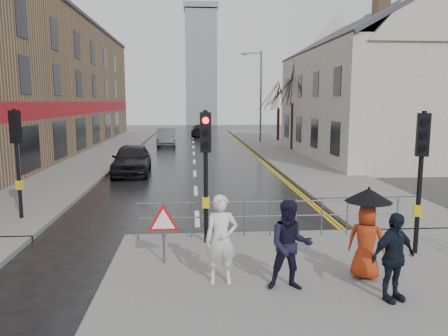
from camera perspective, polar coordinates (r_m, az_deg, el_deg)
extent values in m
plane|color=black|center=(11.36, -3.33, -10.61)|extent=(120.00, 120.00, 0.00)
cube|color=#605E5B|center=(8.70, 18.22, -16.81)|extent=(10.00, 9.00, 0.14)
cube|color=#605E5B|center=(34.52, -14.84, 2.26)|extent=(4.00, 44.00, 0.14)
cube|color=#605E5B|center=(36.53, 6.26, 2.84)|extent=(4.00, 40.00, 0.14)
cube|color=#605E5B|center=(15.69, 21.06, -5.48)|extent=(4.00, 4.20, 0.14)
cube|color=#907053|center=(34.83, -24.54, 9.96)|extent=(8.00, 42.00, 10.00)
cube|color=beige|center=(31.19, 18.85, 7.75)|extent=(9.00, 16.00, 7.00)
cube|color=#907053|center=(27.47, 19.85, 19.62)|extent=(0.70, 0.90, 1.80)
cube|color=#907053|center=(35.76, 18.56, 17.00)|extent=(0.70, 0.90, 1.80)
cube|color=gray|center=(72.93, -3.02, 12.79)|extent=(5.00, 5.00, 18.00)
cylinder|color=black|center=(11.10, -2.39, -1.25)|extent=(0.11, 0.11, 3.40)
cube|color=black|center=(10.96, -2.43, 4.69)|extent=(0.28, 0.22, 1.00)
cylinder|color=#FF0C07|center=(10.80, -2.42, 6.22)|extent=(0.16, 0.04, 0.16)
cylinder|color=black|center=(10.82, -2.41, 4.64)|extent=(0.16, 0.04, 0.16)
cylinder|color=black|center=(10.84, -2.40, 3.05)|extent=(0.16, 0.04, 0.16)
cube|color=gold|center=(11.23, -2.37, -4.52)|extent=(0.18, 0.14, 0.28)
cylinder|color=black|center=(11.26, 24.19, -1.86)|extent=(0.11, 0.11, 3.40)
cube|color=black|center=(11.13, 24.55, 3.97)|extent=(0.34, 0.30, 1.00)
cylinder|color=black|center=(10.97, 24.76, 5.48)|extent=(0.16, 0.09, 0.16)
cylinder|color=black|center=(10.99, 24.66, 3.92)|extent=(0.16, 0.09, 0.16)
cylinder|color=black|center=(11.01, 24.56, 2.36)|extent=(0.16, 0.09, 0.16)
cube|color=gold|center=(11.39, 23.98, -5.08)|extent=(0.22, 0.19, 0.28)
cylinder|color=black|center=(14.86, -25.33, 0.45)|extent=(0.11, 0.11, 3.40)
cube|color=black|center=(14.75, -25.62, 4.87)|extent=(0.34, 0.30, 1.00)
cylinder|color=black|center=(14.85, -25.34, 6.07)|extent=(0.16, 0.09, 0.16)
cylinder|color=black|center=(14.86, -25.26, 4.92)|extent=(0.16, 0.09, 0.16)
cylinder|color=black|center=(14.88, -25.19, 3.76)|extent=(0.16, 0.09, 0.16)
cube|color=gold|center=(14.95, -25.17, -2.02)|extent=(0.22, 0.19, 0.28)
cylinder|color=#595B5E|center=(11.84, -11.23, -6.73)|extent=(0.04, 0.04, 1.00)
cylinder|color=#595B5E|center=(13.03, 21.69, -5.76)|extent=(0.04, 0.04, 1.00)
cylinder|color=#595B5E|center=(11.82, 6.10, -4.38)|extent=(7.10, 0.04, 0.04)
cylinder|color=#595B5E|center=(11.92, 6.07, -6.25)|extent=(7.10, 0.04, 0.04)
cylinder|color=#595B5E|center=(10.07, -7.86, -9.86)|extent=(0.06, 0.06, 0.85)
cylinder|color=red|center=(9.91, -7.93, -6.98)|extent=(0.80, 0.03, 0.80)
cylinder|color=white|center=(9.89, -7.93, -7.01)|extent=(0.60, 0.03, 0.60)
cylinder|color=#595B5E|center=(39.21, 4.83, 9.21)|extent=(0.16, 0.16, 8.00)
cylinder|color=#595B5E|center=(39.33, 3.86, 14.77)|extent=(1.40, 0.10, 0.10)
cube|color=#595B5E|center=(39.22, 2.66, 14.65)|extent=(0.50, 0.25, 0.18)
cylinder|color=black|center=(33.66, 8.93, 5.40)|extent=(0.26, 0.26, 3.50)
cylinder|color=black|center=(41.59, 7.09, 5.70)|extent=(0.26, 0.26, 3.00)
imported|color=silver|center=(8.78, -0.36, -9.33)|extent=(0.66, 0.43, 1.80)
imported|color=black|center=(8.59, 8.65, -9.95)|extent=(0.91, 0.74, 1.76)
imported|color=#AA3413|center=(9.51, 18.09, -9.12)|extent=(0.90, 0.81, 1.55)
cylinder|color=black|center=(9.48, 18.12, -8.54)|extent=(0.02, 0.02, 1.75)
cone|color=black|center=(9.26, 18.37, -3.36)|extent=(0.96, 0.96, 0.28)
imported|color=black|center=(8.63, 21.24, -10.78)|extent=(1.04, 0.70, 1.65)
imported|color=black|center=(23.13, -11.96, 1.12)|extent=(2.05, 4.69, 1.57)
imported|color=#4E4F53|center=(37.88, -7.56, 4.04)|extent=(1.78, 4.56, 1.48)
imported|color=black|center=(47.32, -3.08, 4.92)|extent=(2.15, 4.68, 1.33)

